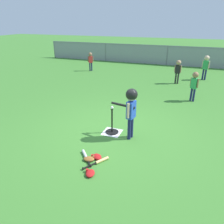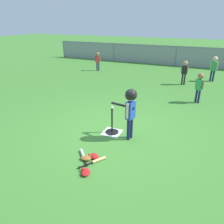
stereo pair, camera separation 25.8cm
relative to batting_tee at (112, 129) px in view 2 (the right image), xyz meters
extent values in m
plane|color=#3D7A2D|center=(0.07, 0.08, -0.10)|extent=(60.00, 60.00, 0.00)
cube|color=white|center=(0.00, 0.00, -0.09)|extent=(0.44, 0.44, 0.01)
cylinder|color=black|center=(0.00, 0.00, -0.08)|extent=(0.32, 0.32, 0.03)
cylinder|color=black|center=(0.00, 0.00, 0.23)|extent=(0.04, 0.04, 0.60)
cylinder|color=black|center=(0.00, 0.00, 0.52)|extent=(0.06, 0.06, 0.02)
sphere|color=white|center=(0.00, 0.00, 0.57)|extent=(0.07, 0.07, 0.07)
cylinder|color=#191E4C|center=(0.48, -0.16, 0.16)|extent=(0.08, 0.08, 0.52)
cylinder|color=#191E4C|center=(0.51, -0.04, 0.16)|extent=(0.08, 0.08, 0.52)
cube|color=#2347B7|center=(0.50, -0.10, 0.63)|extent=(0.18, 0.25, 0.40)
cylinder|color=beige|center=(0.47, -0.24, 0.65)|extent=(0.06, 0.06, 0.35)
cylinder|color=beige|center=(0.53, 0.04, 0.65)|extent=(0.06, 0.06, 0.35)
sphere|color=beige|center=(0.50, -0.10, 0.96)|extent=(0.23, 0.23, 0.23)
sphere|color=black|center=(0.50, -0.10, 0.98)|extent=(0.27, 0.27, 0.27)
cylinder|color=black|center=(0.29, -0.06, 0.69)|extent=(0.60, 0.18, 0.06)
cylinder|color=#191E4C|center=(-3.49, 6.11, 0.12)|extent=(0.07, 0.07, 0.44)
cylinder|color=#191E4C|center=(-3.57, 6.07, 0.12)|extent=(0.07, 0.07, 0.44)
cube|color=red|center=(-3.53, 6.09, 0.51)|extent=(0.23, 0.20, 0.34)
cylinder|color=#8C6647|center=(-3.43, 6.15, 0.53)|extent=(0.05, 0.05, 0.29)
cylinder|color=#8C6647|center=(-3.64, 6.03, 0.53)|extent=(0.05, 0.05, 0.29)
sphere|color=#8C6647|center=(-3.53, 6.09, 0.78)|extent=(0.19, 0.19, 0.19)
cylinder|color=#191E4C|center=(1.81, 3.04, 0.13)|extent=(0.07, 0.07, 0.45)
cylinder|color=#191E4C|center=(1.72, 3.09, 0.13)|extent=(0.07, 0.07, 0.45)
cube|color=green|center=(1.76, 3.07, 0.53)|extent=(0.23, 0.20, 0.35)
cylinder|color=#8C6647|center=(1.87, 3.00, 0.55)|extent=(0.05, 0.05, 0.30)
cylinder|color=#8C6647|center=(1.65, 3.13, 0.55)|extent=(0.05, 0.05, 0.30)
sphere|color=#8C6647|center=(1.76, 3.07, 0.81)|extent=(0.20, 0.20, 0.20)
cylinder|color=#191E4C|center=(2.21, 6.21, 0.15)|extent=(0.08, 0.08, 0.49)
cylinder|color=#191E4C|center=(2.11, 6.24, 0.15)|extent=(0.08, 0.08, 0.49)
cube|color=green|center=(2.16, 6.23, 0.59)|extent=(0.25, 0.20, 0.38)
cylinder|color=beige|center=(2.29, 6.18, 0.61)|extent=(0.05, 0.05, 0.33)
cylinder|color=beige|center=(2.03, 6.27, 0.61)|extent=(0.05, 0.05, 0.33)
sphere|color=beige|center=(2.16, 6.23, 0.90)|extent=(0.22, 0.22, 0.22)
cylinder|color=#262626|center=(1.10, 5.13, 0.13)|extent=(0.07, 0.07, 0.45)
cylinder|color=#262626|center=(1.00, 5.15, 0.13)|extent=(0.07, 0.07, 0.45)
cube|color=black|center=(1.05, 5.14, 0.53)|extent=(0.22, 0.16, 0.35)
cylinder|color=tan|center=(1.17, 5.11, 0.55)|extent=(0.05, 0.05, 0.30)
cylinder|color=tan|center=(0.93, 5.16, 0.55)|extent=(0.05, 0.05, 0.30)
sphere|color=tan|center=(1.05, 5.14, 0.81)|extent=(0.20, 0.20, 0.20)
cylinder|color=silver|center=(-0.17, -1.13, -0.07)|extent=(0.23, 0.25, 0.06)
cylinder|color=black|center=(0.01, -1.33, -0.07)|extent=(0.21, 0.23, 0.03)
cylinder|color=black|center=(0.11, -1.44, -0.07)|extent=(0.05, 0.04, 0.05)
cylinder|color=#DBB266|center=(0.24, -1.19, -0.07)|extent=(0.20, 0.28, 0.06)
cylinder|color=black|center=(0.09, -1.43, -0.07)|extent=(0.18, 0.26, 0.03)
cylinder|color=black|center=(0.01, -1.55, -0.07)|extent=(0.05, 0.04, 0.05)
ellipsoid|color=brown|center=(-0.02, -1.25, -0.06)|extent=(0.25, 0.20, 0.07)
cube|color=brown|center=(0.03, -1.17, -0.06)|extent=(0.06, 0.05, 0.06)
ellipsoid|color=#B21919|center=(0.20, -1.63, -0.06)|extent=(0.21, 0.25, 0.07)
cube|color=#B21919|center=(0.11, -1.59, -0.06)|extent=(0.05, 0.06, 0.06)
ellipsoid|color=#B21919|center=(0.11, -1.12, -0.06)|extent=(0.27, 0.26, 0.07)
cube|color=#B21919|center=(0.01, -1.14, -0.06)|extent=(0.06, 0.06, 0.06)
cylinder|color=slate|center=(-7.93, 9.18, 0.48)|extent=(0.06, 0.06, 1.15)
cylinder|color=slate|center=(-3.93, 9.18, 0.48)|extent=(0.06, 0.06, 1.15)
cylinder|color=slate|center=(0.07, 9.18, 0.48)|extent=(0.06, 0.06, 1.15)
cube|color=gray|center=(0.07, 9.18, 1.00)|extent=(16.00, 0.03, 0.03)
cube|color=gray|center=(0.07, 9.18, 0.48)|extent=(16.00, 0.01, 1.15)
camera|label=1|loc=(1.68, -4.44, 2.50)|focal=34.79mm
camera|label=2|loc=(1.92, -4.34, 2.50)|focal=34.79mm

